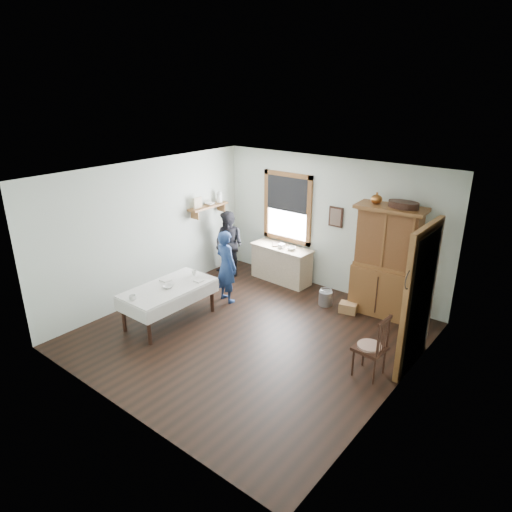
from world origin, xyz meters
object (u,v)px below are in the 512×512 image
at_px(china_hutch, 386,262).
at_px(pail, 325,298).
at_px(dining_table, 169,304).
at_px(figure_dark, 229,246).
at_px(woman_blue, 226,269).
at_px(wicker_basket, 348,308).
at_px(work_counter, 281,264).
at_px(spindle_chair, 370,345).

xyz_separation_m(china_hutch, pail, (-0.96, -0.37, -0.88)).
relative_size(dining_table, figure_dark, 1.26).
distance_m(pail, woman_blue, 1.99).
relative_size(dining_table, pail, 6.03).
bearing_deg(dining_table, wicker_basket, 44.18).
height_order(work_counter, spindle_chair, spindle_chair).
bearing_deg(pail, dining_table, -129.05).
height_order(pail, woman_blue, woman_blue).
relative_size(work_counter, woman_blue, 1.02).
xyz_separation_m(work_counter, woman_blue, (-0.27, -1.45, 0.28)).
bearing_deg(china_hutch, spindle_chair, -75.41).
height_order(dining_table, woman_blue, woman_blue).
bearing_deg(woman_blue, figure_dark, -39.16).
bearing_deg(china_hutch, figure_dark, -177.75).
bearing_deg(figure_dark, work_counter, 21.25).
relative_size(work_counter, pail, 4.83).
xyz_separation_m(pail, figure_dark, (-2.43, -0.04, 0.53)).
height_order(pail, figure_dark, figure_dark).
distance_m(dining_table, pail, 2.94).
distance_m(wicker_basket, figure_dark, 2.97).
bearing_deg(wicker_basket, figure_dark, -179.22).
bearing_deg(dining_table, figure_dark, 104.48).
distance_m(dining_table, wicker_basket, 3.27).
relative_size(china_hutch, wicker_basket, 6.41).
distance_m(pail, wicker_basket, 0.49).
height_order(work_counter, wicker_basket, work_counter).
xyz_separation_m(wicker_basket, woman_blue, (-2.10, -1.03, 0.57)).
bearing_deg(wicker_basket, china_hutch, 38.25).
relative_size(work_counter, china_hutch, 0.66).
bearing_deg(woman_blue, dining_table, 90.48).
height_order(china_hutch, figure_dark, china_hutch).
height_order(spindle_chair, wicker_basket, spindle_chair).
bearing_deg(wicker_basket, work_counter, 167.15).
xyz_separation_m(work_counter, pail, (1.34, -0.41, -0.25)).
bearing_deg(dining_table, pail, 50.95).
bearing_deg(pail, spindle_chair, -43.65).
distance_m(woman_blue, figure_dark, 1.28).
distance_m(work_counter, woman_blue, 1.50).
relative_size(work_counter, figure_dark, 1.01).
distance_m(spindle_chair, woman_blue, 3.29).
xyz_separation_m(work_counter, china_hutch, (2.31, -0.05, 0.63)).
bearing_deg(work_counter, dining_table, -98.17).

